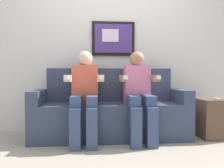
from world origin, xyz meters
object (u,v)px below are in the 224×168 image
Objects in this scene: couch at (111,113)px; person_on_left at (85,92)px; side_table_right at (213,118)px; person_on_right at (139,92)px; spare_remote_on_table at (217,99)px.

couch is 1.77× the size of person_on_left.
side_table_right is at bearing 2.12° from person_on_left.
person_on_right is 2.22× the size of side_table_right.
couch reaches higher than side_table_right.
side_table_right is (1.66, 0.06, -0.36)m from person_on_left.
side_table_right is (1.33, -0.11, -0.06)m from couch.
spare_remote_on_table is (1.33, -0.19, 0.20)m from couch.
couch is 3.93× the size of side_table_right.
person_on_left and person_on_right have the same top height.
person_on_left is 1.67m from spare_remote_on_table.
couch is at bearing 153.12° from person_on_right.
person_on_right is at bearing -26.88° from couch.
person_on_left reaches higher than spare_remote_on_table.
couch is 0.47m from person_on_right.
person_on_right is 1.01m from spare_remote_on_table.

